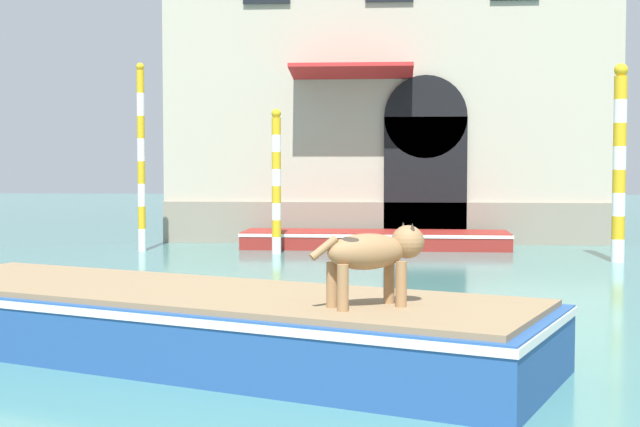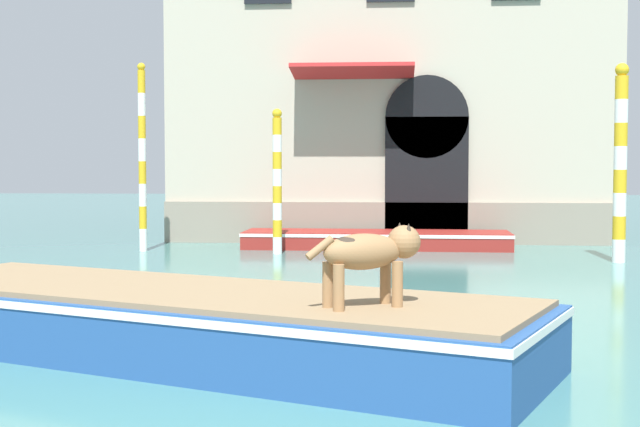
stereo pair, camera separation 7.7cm
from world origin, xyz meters
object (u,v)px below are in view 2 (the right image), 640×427
mooring_pole_1 (620,162)px  mooring_pole_2 (142,157)px  mooring_pole_0 (277,181)px  boat_foreground (190,321)px  boat_moored_near_palazzo (376,239)px  dog_on_deck (371,253)px

mooring_pole_1 → mooring_pole_2: (-11.01, 1.57, 0.14)m
mooring_pole_1 → mooring_pole_2: 11.12m
mooring_pole_2 → mooring_pole_0: bearing=-6.2°
boat_foreground → mooring_pole_0: mooring_pole_0 is taller
boat_foreground → boat_moored_near_palazzo: size_ratio=1.21×
boat_foreground → mooring_pole_2: bearing=130.7°
dog_on_deck → boat_moored_near_palazzo: dog_on_deck is taller
boat_moored_near_palazzo → mooring_pole_2: (-5.69, -1.28, 2.08)m
boat_moored_near_palazzo → dog_on_deck: bearing=-88.3°
dog_on_deck → boat_moored_near_palazzo: 14.03m
mooring_pole_0 → boat_foreground: bearing=-87.3°
dog_on_deck → mooring_pole_0: bearing=73.2°
mooring_pole_2 → mooring_pole_1: bearing=-8.1°
mooring_pole_1 → mooring_pole_0: bearing=171.0°
mooring_pole_1 → mooring_pole_2: mooring_pole_2 is taller
boat_foreground → boat_moored_near_palazzo: boat_foreground is taller
boat_foreground → mooring_pole_2: size_ratio=1.79×
boat_moored_near_palazzo → mooring_pole_0: bearing=-143.9°
boat_foreground → mooring_pole_2: 12.45m
mooring_pole_0 → mooring_pole_1: (7.64, -1.21, 0.44)m
mooring_pole_0 → mooring_pole_2: mooring_pole_2 is taller
mooring_pole_0 → mooring_pole_2: size_ratio=0.75×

